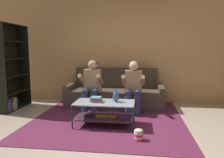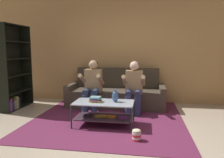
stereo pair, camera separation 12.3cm
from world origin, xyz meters
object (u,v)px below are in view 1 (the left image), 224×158
Objects in this scene: vase at (116,96)px; popcorn_tub at (139,135)px; coffee_table at (105,110)px; person_seated_left at (92,84)px; bookshelf at (10,73)px; person_seated_right at (133,85)px; couch at (115,94)px; book_stack at (96,99)px.

popcorn_tub is at bearing -56.29° from vase.
popcorn_tub is at bearing -43.72° from coffee_table.
coffee_table is 0.34m from vase.
person_seated_left is at bearing 125.09° from popcorn_tub.
person_seated_left is at bearing 2.35° from bookshelf.
person_seated_right is at bearing 1.55° from bookshelf.
person_seated_right is 2.91m from bookshelf.
couch reaches higher than book_stack.
person_seated_left is 1.01m from book_stack.
book_stack is (0.30, -0.96, -0.14)m from person_seated_left.
vase is 0.37m from book_stack.
coffee_table is at bearing 136.28° from popcorn_tub.
book_stack is at bearing -21.31° from bookshelf.
couch is at bearing 106.43° from popcorn_tub.
bookshelf is (-1.95, -0.08, 0.22)m from person_seated_left.
person_seated_right is 1.05× the size of coffee_table.
couch is at bearing 83.35° from book_stack.
coffee_table is (0.45, -0.94, -0.34)m from person_seated_left.
bookshelf reaches higher than person_seated_right.
person_seated_right reaches higher than couch.
popcorn_tub is (0.14, -1.55, -0.53)m from person_seated_right.
person_seated_right is at bearing 72.27° from vase.
vase reaches higher than popcorn_tub.
popcorn_tub is (3.04, -1.47, -0.76)m from bookshelf.
bookshelf is (-2.90, -0.08, 0.22)m from person_seated_right.
couch is at bearing 89.21° from coffee_table.
person_seated_left is 1.01× the size of person_seated_right.
book_stack is at bearing -171.92° from vase.
person_seated_left is at bearing 107.44° from book_stack.
person_seated_left reaches higher than couch.
coffee_table is at bearing -117.71° from person_seated_right.
book_stack is at bearing -96.65° from couch.
coffee_table is 4.58× the size of book_stack.
vase reaches higher than coffee_table.
person_seated_right reaches higher than popcorn_tub.
book_stack is at bearing 143.06° from popcorn_tub.
couch is at bearing 97.32° from vase.
bookshelf is at bearing -177.65° from person_seated_left.
vase is (0.21, 0.04, 0.26)m from coffee_table.
vase is 0.11× the size of bookshelf.
couch is 2.19m from popcorn_tub.
person_seated_right is (0.95, -0.00, -0.01)m from person_seated_left.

